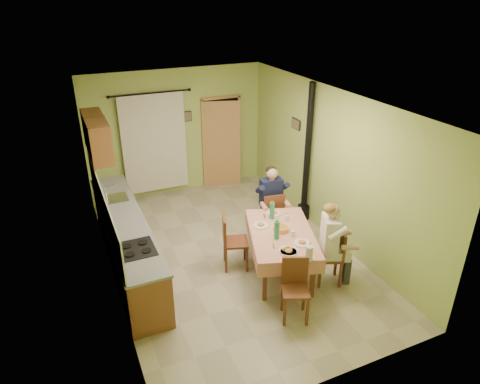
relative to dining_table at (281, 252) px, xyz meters
name	(u,v)px	position (x,y,z in m)	size (l,w,h in m)	color
floor	(230,254)	(-0.58, 0.81, -0.38)	(4.00, 6.00, 0.01)	tan
room_shell	(228,160)	(-0.58, 0.81, 1.44)	(4.04, 6.04, 2.82)	#ABC464
kitchen_run	(126,241)	(-2.29, 1.21, 0.10)	(0.64, 3.64, 1.56)	brown
upper_cabinets	(97,136)	(-2.40, 2.51, 1.57)	(0.35, 1.40, 0.70)	brown
curtain	(154,143)	(-1.13, 3.71, 0.88)	(1.70, 0.07, 2.22)	black
doorway	(222,142)	(0.46, 3.72, 0.67)	(0.96, 0.29, 2.15)	black
dining_table	(281,252)	(0.00, 0.00, 0.00)	(1.49, 1.90, 0.76)	tan
tableware	(283,232)	(-0.02, -0.10, 0.44)	(0.65, 1.63, 0.33)	white
chair_far	(271,223)	(0.38, 1.06, -0.09)	(0.45, 0.45, 0.95)	brown
chair_near	(295,301)	(-0.35, -1.06, -0.09)	(0.49, 0.49, 0.93)	brown
chair_right	(329,266)	(0.58, -0.55, -0.09)	(0.51, 0.51, 0.94)	brown
chair_left	(235,251)	(-0.64, 0.45, -0.09)	(0.52, 0.52, 0.97)	brown
man_far	(272,195)	(0.38, 1.07, 0.50)	(0.62, 0.52, 1.39)	#141938
man_right	(332,235)	(0.57, -0.55, 0.50)	(0.60, 0.65, 1.39)	white
stove_flue	(306,173)	(1.32, 1.41, 0.64)	(0.24, 0.24, 2.80)	black
picture_back	(187,116)	(-0.33, 3.78, 1.37)	(0.19, 0.03, 0.23)	black
picture_right	(296,124)	(1.39, 2.01, 1.47)	(0.03, 0.31, 0.21)	brown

